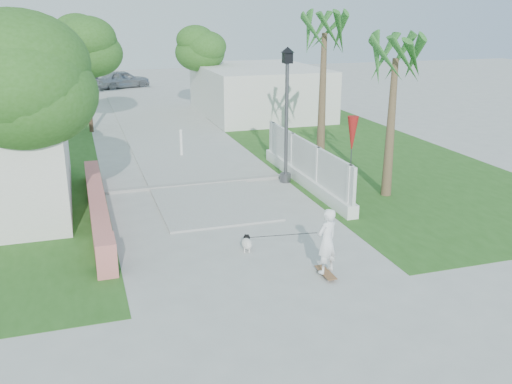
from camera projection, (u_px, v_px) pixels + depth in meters
name	position (u px, v px, depth m)	size (l,w,h in m)	color
ground	(252.00, 257.00, 13.42)	(90.00, 90.00, 0.00)	#B7B7B2
path_strip	(145.00, 114.00, 31.55)	(3.20, 36.00, 0.06)	#B7B7B2
curb	(198.00, 184.00, 18.85)	(6.50, 0.25, 0.10)	#999993
grass_right	(360.00, 155.00, 22.69)	(8.00, 20.00, 0.01)	#29561B
pink_wall	(98.00, 210.00, 15.59)	(0.45, 8.20, 0.80)	#D6786E
lattice_fence	(305.00, 169.00, 18.77)	(0.35, 7.00, 1.50)	white
building_right	(259.00, 91.00, 31.08)	(6.00, 8.00, 2.60)	silver
street_lamp	(287.00, 110.00, 18.50)	(0.44, 0.44, 4.44)	#59595E
bollard	(181.00, 142.00, 22.37)	(0.14, 0.14, 1.09)	white
patio_umbrella	(352.00, 135.00, 18.37)	(0.36, 0.36, 2.30)	#59595E
tree_left_near	(36.00, 85.00, 13.66)	(3.60, 3.60, 5.28)	#4C3826
tree_left_mid	(13.00, 76.00, 18.45)	(3.20, 3.20, 4.85)	#4C3826
tree_path_left	(85.00, 49.00, 25.88)	(3.40, 3.40, 5.23)	#4C3826
tree_path_right	(200.00, 48.00, 31.40)	(3.00, 3.00, 4.79)	#4C3826
tree_path_far	(83.00, 39.00, 35.01)	(3.20, 3.20, 5.17)	#4C3826
palm_far	(324.00, 42.00, 19.27)	(1.80, 1.80, 5.30)	brown
palm_near	(395.00, 67.00, 16.67)	(1.80, 1.80, 4.70)	brown
skateboarder	(285.00, 236.00, 12.88)	(1.57, 2.39, 1.55)	brown
dog	(247.00, 243.00, 13.72)	(0.34, 0.53, 0.37)	white
parked_car	(122.00, 79.00, 41.52)	(1.57, 3.90, 1.33)	#9FA3A7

